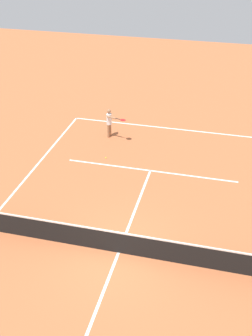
# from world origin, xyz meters

# --- Properties ---
(ground_plane) EXTENTS (60.00, 60.00, 0.00)m
(ground_plane) POSITION_xyz_m (0.00, 0.00, 0.00)
(ground_plane) COLOR #B76038
(court_lines) EXTENTS (11.04, 21.32, 0.01)m
(court_lines) POSITION_xyz_m (0.00, 0.00, 0.00)
(court_lines) COLOR white
(court_lines) RESTS_ON ground
(tennis_net) EXTENTS (11.64, 0.10, 1.07)m
(tennis_net) POSITION_xyz_m (0.00, 0.00, 0.50)
(tennis_net) COLOR #4C4C51
(tennis_net) RESTS_ON ground
(player_serving) EXTENTS (1.20, 0.81, 1.62)m
(player_serving) POSITION_xyz_m (2.84, -8.77, 0.96)
(player_serving) COLOR #9E704C
(player_serving) RESTS_ON ground
(tennis_ball) EXTENTS (0.07, 0.07, 0.07)m
(tennis_ball) POSITION_xyz_m (2.40, -6.45, 0.03)
(tennis_ball) COLOR #CCE033
(tennis_ball) RESTS_ON ground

